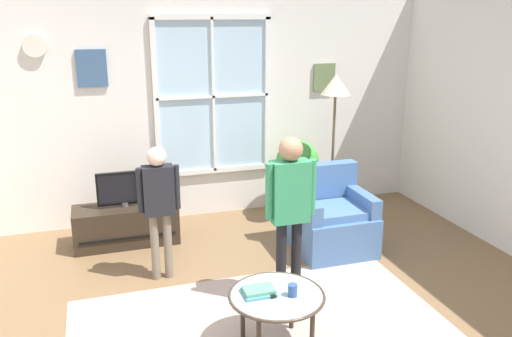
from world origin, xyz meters
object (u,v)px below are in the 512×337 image
(book_stack, at_px, (259,291))
(potted_plant_by_window, at_px, (297,170))
(cup, at_px, (293,290))
(person_black_shirt, at_px, (159,198))
(remote_near_books, at_px, (270,293))
(armchair, at_px, (331,220))
(coffee_table, at_px, (277,298))
(television, at_px, (124,188))
(tv_stand, at_px, (126,225))
(person_green_shirt, at_px, (290,201))
(floor_lamp, at_px, (335,101))

(book_stack, distance_m, potted_plant_by_window, 2.66)
(cup, xyz_separation_m, person_black_shirt, (-0.76, 1.39, 0.31))
(book_stack, height_order, person_black_shirt, person_black_shirt)
(potted_plant_by_window, bearing_deg, remote_near_books, -116.04)
(armchair, relative_size, cup, 9.57)
(coffee_table, relative_size, remote_near_books, 5.07)
(television, height_order, cup, television)
(television, xyz_separation_m, potted_plant_by_window, (2.04, 0.16, -0.02))
(book_stack, distance_m, remote_near_books, 0.08)
(person_black_shirt, bearing_deg, armchair, 3.74)
(tv_stand, distance_m, cup, 2.53)
(armchair, xyz_separation_m, person_black_shirt, (-1.78, -0.12, 0.47))
(book_stack, height_order, person_green_shirt, person_green_shirt)
(coffee_table, height_order, person_black_shirt, person_black_shirt)
(tv_stand, relative_size, cup, 12.02)
(television, bearing_deg, coffee_table, -67.76)
(tv_stand, xyz_separation_m, book_stack, (0.80, -2.20, 0.25))
(tv_stand, relative_size, armchair, 1.26)
(armchair, relative_size, floor_lamp, 0.49)
(potted_plant_by_window, bearing_deg, cup, -112.46)
(coffee_table, relative_size, potted_plant_by_window, 0.74)
(book_stack, bearing_deg, cup, -24.46)
(tv_stand, relative_size, television, 1.96)
(armchair, distance_m, coffee_table, 1.84)
(remote_near_books, distance_m, person_black_shirt, 1.49)
(book_stack, relative_size, person_black_shirt, 0.19)
(tv_stand, height_order, floor_lamp, floor_lamp)
(person_green_shirt, bearing_deg, tv_stand, 127.47)
(coffee_table, height_order, floor_lamp, floor_lamp)
(television, relative_size, floor_lamp, 0.31)
(television, bearing_deg, tv_stand, 90.00)
(potted_plant_by_window, relative_size, floor_lamp, 0.54)
(tv_stand, xyz_separation_m, armchair, (2.04, -0.79, 0.11))
(tv_stand, xyz_separation_m, person_black_shirt, (0.26, -0.91, 0.59))
(television, bearing_deg, person_black_shirt, -73.86)
(coffee_table, height_order, remote_near_books, remote_near_books)
(television, xyz_separation_m, person_black_shirt, (0.26, -0.90, 0.17))
(armchair, xyz_separation_m, remote_near_books, (-1.17, -1.43, 0.13))
(armchair, xyz_separation_m, floor_lamp, (0.25, 0.53, 1.16))
(remote_near_books, distance_m, potted_plant_by_window, 2.65)
(coffee_table, distance_m, remote_near_books, 0.07)
(tv_stand, relative_size, book_stack, 4.60)
(television, height_order, book_stack, television)
(armchair, bearing_deg, coffee_table, -127.69)
(armchair, bearing_deg, cup, -124.14)
(person_green_shirt, xyz_separation_m, potted_plant_by_window, (0.79, 1.78, -0.31))
(book_stack, distance_m, floor_lamp, 2.65)
(cup, bearing_deg, armchair, 55.86)
(remote_near_books, bearing_deg, television, 111.43)
(person_black_shirt, xyz_separation_m, potted_plant_by_window, (1.77, 1.06, -0.19))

